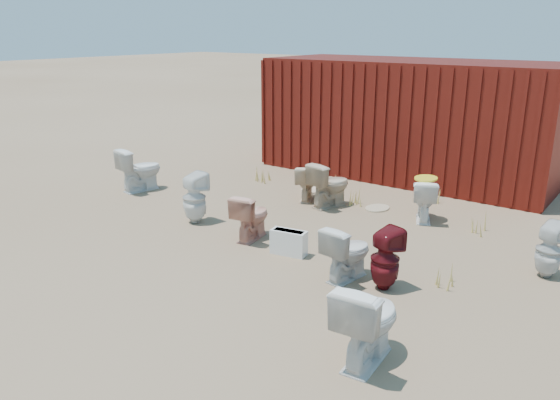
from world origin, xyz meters
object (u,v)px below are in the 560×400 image
Objects in this scene: toilet_front_e at (368,321)px; toilet_back_e at (549,250)px; toilet_back_beige_right at (330,185)px; toilet_back_a at (194,198)px; toilet_front_a at (140,169)px; toilet_front_c at (347,252)px; toilet_front_pink at (251,216)px; loose_tank at (289,242)px; toilet_back_yellowlid at (424,200)px; toilet_back_beige_left at (306,182)px; toilet_front_maroon at (385,259)px; shipping_container at (410,118)px.

toilet_back_e is at bearing -112.27° from toilet_front_e.
toilet_back_a is at bearing 71.84° from toilet_back_beige_right.
toilet_front_a is 1.17× the size of toilet_front_c.
toilet_back_a is (2.17, -0.69, -0.01)m from toilet_front_a.
toilet_back_a is (-3.03, 0.36, 0.06)m from toilet_front_c.
loose_tank is at bearing 159.93° from toilet_front_pink.
toilet_back_beige_right is 1.65m from toilet_back_yellowlid.
toilet_back_beige_right reaches higher than toilet_back_beige_left.
toilet_back_a is 3.73m from toilet_back_yellowlid.
toilet_front_maroon is at bearing 162.88° from toilet_front_pink.
toilet_front_pink is 0.85× the size of toilet_back_a.
toilet_back_e is (1.50, 1.54, -0.02)m from toilet_front_maroon.
shipping_container is 8.42× the size of toilet_front_c.
toilet_front_pink is 2.90m from toilet_back_yellowlid.
toilet_front_e is 1.16× the size of toilet_back_e.
toilet_front_a is 1.67× the size of loose_tank.
shipping_container reaches higher than toilet_back_beige_left.
toilet_back_beige_right reaches higher than toilet_back_yellowlid.
toilet_back_e is at bearing -171.68° from toilet_front_pink.
toilet_back_beige_right is at bearing -58.57° from toilet_front_e.
toilet_front_pink is 3.39m from toilet_front_e.
toilet_front_pink is at bearing 101.59° from toilet_back_beige_right.
loose_tank is (0.80, -0.15, -0.18)m from toilet_front_pink.
toilet_back_beige_left is (-0.68, -2.89, -0.87)m from shipping_container.
shipping_container is 5.29m from toilet_back_e.
shipping_container is at bearing -65.19° from toilet_front_c.
toilet_back_e is at bearing 13.61° from loose_tank.
toilet_front_pink is at bearing 9.79° from toilet_front_maroon.
toilet_front_e is at bearing 140.62° from toilet_back_beige_right.
toilet_front_pink is at bearing 179.50° from toilet_front_a.
toilet_front_e is at bearing 134.11° from toilet_front_c.
toilet_front_maroon reaches higher than toilet_back_beige_left.
shipping_container is at bearing -50.76° from toilet_front_maroon.
toilet_front_c reaches higher than toilet_back_yellowlid.
toilet_front_a reaches higher than toilet_front_c.
toilet_front_a is 1.16× the size of toilet_back_e.
loose_tank is (4.16, -0.86, -0.24)m from toilet_front_a.
toilet_back_yellowlid is (-0.61, 2.65, -0.04)m from toilet_front_maroon.
toilet_back_beige_right reaches higher than toilet_front_pink.
toilet_back_beige_left reaches higher than loose_tank.
toilet_front_a is at bearing 35.56° from toilet_back_beige_right.
toilet_front_pink is 0.98× the size of toilet_back_e.
toilet_front_a is at bearing 19.91° from toilet_back_e.
toilet_front_a is 1.05× the size of toilet_back_beige_right.
toilet_back_a is 2.01m from loose_tank.
toilet_front_c is 2.54m from toilet_back_e.
toilet_front_pink is 2.15m from toilet_back_beige_left.
shipping_container is 5.66m from toilet_front_a.
shipping_container is at bearing -130.07° from toilet_back_beige_left.
toilet_front_a is 6.72m from toilet_front_e.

